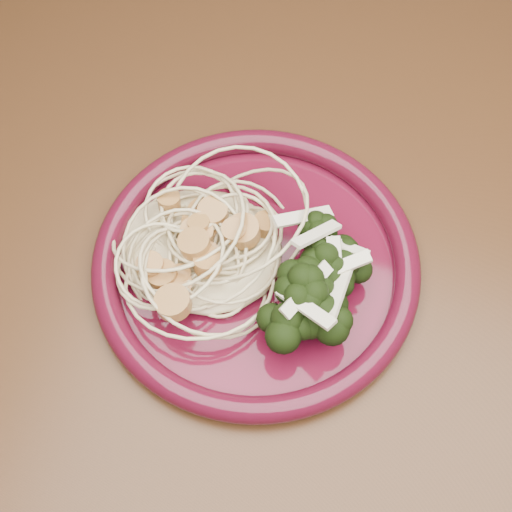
{
  "coord_description": "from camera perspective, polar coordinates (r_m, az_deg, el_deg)",
  "views": [
    {
      "loc": [
        0.17,
        -0.19,
        1.22
      ],
      "look_at": [
        0.09,
        0.05,
        0.77
      ],
      "focal_mm": 50.0,
      "sensor_mm": 36.0,
      "label": 1
    }
  ],
  "objects": [
    {
      "name": "dining_table",
      "position": [
        0.63,
        -9.42,
        -6.43
      ],
      "size": [
        1.2,
        0.8,
        0.75
      ],
      "color": "#472814",
      "rests_on": "ground"
    },
    {
      "name": "dinner_plate",
      "position": [
        0.53,
        0.0,
        -0.58
      ],
      "size": [
        0.26,
        0.26,
        0.02
      ],
      "rotation": [
        0.0,
        0.0,
        0.06
      ],
      "color": "#4C0B1D",
      "rests_on": "dining_table"
    },
    {
      "name": "spaghetti_pile",
      "position": [
        0.53,
        -4.45,
        1.01
      ],
      "size": [
        0.13,
        0.11,
        0.03
      ],
      "primitive_type": "ellipsoid",
      "rotation": [
        0.0,
        0.0,
        0.06
      ],
      "color": "beige",
      "rests_on": "dinner_plate"
    },
    {
      "name": "scallop_cluster",
      "position": [
        0.5,
        -4.71,
        2.95
      ],
      "size": [
        0.13,
        0.13,
        0.04
      ],
      "primitive_type": null,
      "rotation": [
        0.0,
        0.0,
        0.06
      ],
      "color": "#BC8341",
      "rests_on": "spaghetti_pile"
    },
    {
      "name": "broccoli_pile",
      "position": [
        0.51,
        5.64,
        -0.91
      ],
      "size": [
        0.09,
        0.13,
        0.05
      ],
      "primitive_type": "ellipsoid",
      "rotation": [
        0.0,
        0.0,
        0.06
      ],
      "color": "black",
      "rests_on": "dinner_plate"
    },
    {
      "name": "onion_garnish",
      "position": [
        0.48,
        5.93,
        0.68
      ],
      "size": [
        0.06,
        0.09,
        0.05
      ],
      "primitive_type": null,
      "rotation": [
        0.0,
        0.0,
        0.06
      ],
      "color": "beige",
      "rests_on": "broccoli_pile"
    }
  ]
}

